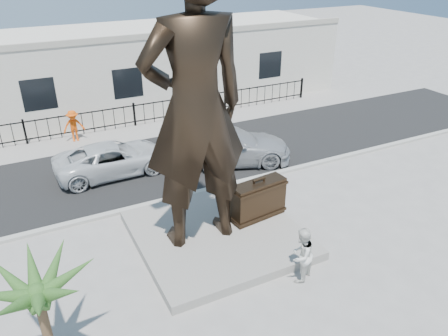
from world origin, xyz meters
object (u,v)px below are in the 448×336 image
at_px(suitcase, 258,200).
at_px(tourist, 301,255).
at_px(statue, 195,109).
at_px(car_white, 113,159).

height_order(suitcase, tourist, tourist).
bearing_deg(statue, car_white, -77.85).
bearing_deg(statue, suitcase, -177.29).
bearing_deg(car_white, statue, -169.98).
height_order(suitcase, car_white, suitcase).
xyz_separation_m(tourist, car_white, (-3.16, 9.15, -0.18)).
distance_m(suitcase, car_white, 7.07).
height_order(statue, tourist, statue).
distance_m(suitcase, tourist, 3.05).
xyz_separation_m(statue, suitcase, (2.28, 0.07, -3.66)).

